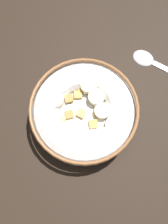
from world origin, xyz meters
TOP-DOWN VIEW (x-y plane):
  - ground_plane at (0.00, 0.00)cm, footprint 95.25×95.25cm
  - cereal_bowl at (-0.01, 0.02)cm, footprint 18.78×18.78cm
  - spoon at (-1.40, 17.43)cm, footprint 13.79×8.05cm

SIDE VIEW (x-z plane):
  - ground_plane at x=0.00cm, z-range -2.00..0.00cm
  - spoon at x=-1.40cm, z-range -0.05..0.75cm
  - cereal_bowl at x=-0.01cm, z-range 0.21..5.59cm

